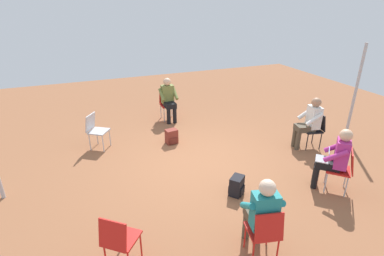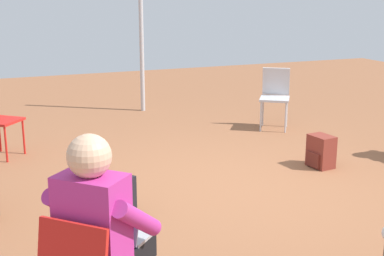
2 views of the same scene
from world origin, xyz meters
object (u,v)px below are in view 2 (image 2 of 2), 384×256
(backpack_near_laptop_user, at_px, (321,153))
(backpack_by_empty_chair, at_px, (117,199))
(chair_northeast, at_px, (275,94))
(person_with_laptop, at_px, (104,231))

(backpack_near_laptop_user, bearing_deg, backpack_by_empty_chair, -169.33)
(chair_northeast, xyz_separation_m, backpack_by_empty_chair, (-2.85, -2.18, -0.34))
(person_with_laptop, height_order, backpack_by_empty_chair, person_with_laptop)
(person_with_laptop, bearing_deg, backpack_near_laptop_user, 81.96)
(person_with_laptop, xyz_separation_m, backpack_by_empty_chair, (0.49, 1.71, -0.53))
(chair_northeast, distance_m, backpack_near_laptop_user, 1.81)
(chair_northeast, bearing_deg, person_with_laptop, 83.53)
(person_with_laptop, relative_size, backpack_near_laptop_user, 3.44)
(backpack_near_laptop_user, relative_size, backpack_by_empty_chair, 1.00)
(backpack_by_empty_chair, bearing_deg, backpack_near_laptop_user, 10.67)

